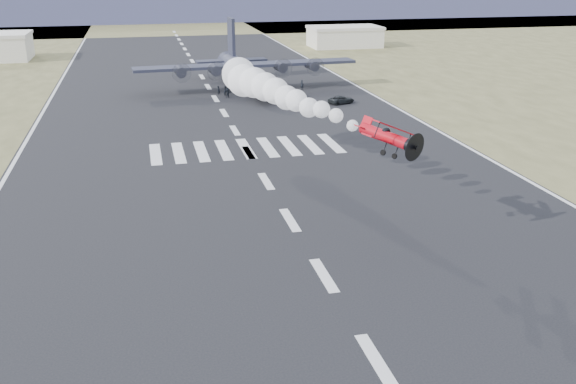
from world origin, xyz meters
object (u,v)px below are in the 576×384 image
object	(u,v)px
crew_b	(226,91)
crew_f	(228,93)
crew_c	(260,89)
crew_h	(218,90)
transport_aircraft	(245,72)
crew_g	(302,85)
hangar_right	(345,36)
crew_a	(228,91)
aerobatic_biplane	(389,137)
crew_d	(267,90)
support_vehicle	(341,100)
crew_e	(267,88)

from	to	relation	value
crew_b	crew_f	world-z (taller)	crew_f
crew_c	crew_h	world-z (taller)	crew_c
transport_aircraft	crew_b	world-z (taller)	transport_aircraft
crew_b	crew_g	xyz separation A→B (m)	(15.36, 2.30, 0.07)
hangar_right	crew_h	bearing A→B (deg)	-125.92
transport_aircraft	crew_a	xyz separation A→B (m)	(-4.35, -6.70, -2.44)
hangar_right	aerobatic_biplane	world-z (taller)	aerobatic_biplane
hangar_right	crew_a	xyz separation A→B (m)	(-43.31, -63.71, -2.21)
hangar_right	crew_d	size ratio (longest dim) A/B	10.97
crew_d	crew_g	bearing A→B (deg)	-4.45
aerobatic_biplane	crew_d	world-z (taller)	aerobatic_biplane
crew_b	crew_c	world-z (taller)	crew_c
transport_aircraft	crew_f	distance (m)	10.09
crew_b	crew_g	size ratio (longest dim) A/B	0.92
crew_c	crew_d	bearing A→B (deg)	49.88
aerobatic_biplane	crew_d	bearing A→B (deg)	72.86
transport_aircraft	crew_d	distance (m)	8.24
crew_a	crew_d	bearing A→B (deg)	126.53
crew_b	crew_h	distance (m)	1.79
support_vehicle	crew_b	size ratio (longest dim) A/B	2.84
transport_aircraft	crew_c	xyz separation A→B (m)	(1.70, -6.50, -2.38)
transport_aircraft	crew_f	bearing A→B (deg)	-122.28
crew_f	support_vehicle	bearing A→B (deg)	12.85
crew_d	crew_f	distance (m)	7.75
hangar_right	crew_h	size ratio (longest dim) A/B	13.05
hangar_right	transport_aircraft	world-z (taller)	transport_aircraft
crew_b	crew_d	distance (m)	7.74
support_vehicle	crew_g	distance (m)	14.73
crew_h	transport_aircraft	bearing A→B (deg)	177.53
support_vehicle	crew_c	size ratio (longest dim) A/B	2.82
crew_c	crew_g	world-z (taller)	crew_g
aerobatic_biplane	crew_c	xyz separation A→B (m)	(1.47, 68.77, -8.74)
support_vehicle	crew_g	world-z (taller)	crew_g
crew_a	crew_f	distance (m)	1.94
transport_aircraft	crew_g	world-z (taller)	transport_aircraft
crew_d	support_vehicle	bearing A→B (deg)	-72.07
aerobatic_biplane	crew_h	size ratio (longest dim) A/B	4.15
crew_c	crew_f	distance (m)	6.74
aerobatic_biplane	crew_e	xyz separation A→B (m)	(3.10, 69.59, -8.76)
crew_h	crew_c	bearing A→B (deg)	126.67
aerobatic_biplane	crew_g	xyz separation A→B (m)	(10.41, 71.29, -8.68)
aerobatic_biplane	crew_d	size ratio (longest dim) A/B	3.49
support_vehicle	crew_e	bearing A→B (deg)	21.18
crew_f	crew_a	bearing A→B (deg)	119.78
transport_aircraft	crew_g	size ratio (longest dim) A/B	23.54
support_vehicle	crew_f	world-z (taller)	crew_f
crew_h	aerobatic_biplane	bearing A→B (deg)	52.60
support_vehicle	crew_d	bearing A→B (deg)	26.21
crew_h	crew_a	bearing A→B (deg)	91.89
support_vehicle	crew_c	distance (m)	17.19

